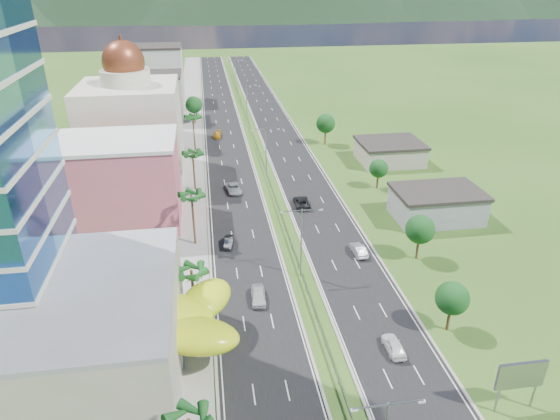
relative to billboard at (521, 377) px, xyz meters
name	(u,v)px	position (x,y,z in m)	size (l,w,h in m)	color
ground	(315,317)	(-17.00, 18.00, -4.42)	(500.00, 500.00, 0.00)	#2D5119
road_left	(223,127)	(-24.50, 108.00, -4.40)	(11.00, 260.00, 0.04)	black
road_right	(274,125)	(-9.50, 108.00, -4.40)	(11.00, 260.00, 0.04)	black
sidewalk_left	(190,128)	(-34.00, 108.00, -4.36)	(7.00, 260.00, 0.12)	gray
median_guardrail	(256,143)	(-17.00, 89.99, -3.80)	(0.10, 216.06, 0.76)	gray
streetlight_median_b	(301,236)	(-17.00, 28.00, 2.33)	(6.04, 0.25, 11.00)	gray
streetlight_median_c	(266,147)	(-17.00, 68.00, 2.33)	(6.04, 0.25, 11.00)	gray
streetlight_median_d	(247,99)	(-17.00, 113.00, 2.33)	(6.04, 0.25, 11.00)	gray
streetlight_median_e	(236,71)	(-17.00, 158.00, 2.33)	(6.04, 0.25, 11.00)	gray
mall_podium	(36,339)	(-49.00, 12.00, 1.08)	(30.00, 24.00, 11.00)	#A19985
lime_canopy	(153,320)	(-37.00, 14.00, 0.57)	(18.00, 15.00, 7.40)	#C4DB15
pink_shophouse	(120,184)	(-45.00, 50.00, 3.08)	(20.00, 15.00, 15.00)	#D9596E
domed_building	(132,126)	(-45.00, 73.00, 6.93)	(20.00, 20.00, 28.70)	beige
midrise_grey	(148,111)	(-44.00, 98.00, 3.58)	(16.00, 15.00, 16.00)	gray
midrise_beige	(155,98)	(-44.00, 120.00, 2.08)	(16.00, 15.00, 13.00)	#A19985
midrise_white	(159,75)	(-44.00, 143.00, 4.58)	(16.00, 15.00, 18.00)	silver
billboard	(521,377)	(0.00, 0.00, 0.00)	(5.20, 0.35, 6.20)	gray
shed_near	(437,206)	(11.00, 43.00, -1.92)	(15.00, 10.00, 5.00)	gray
shed_far	(390,153)	(13.00, 73.00, -2.22)	(14.00, 12.00, 4.40)	#A19985
palm_tree_b	(191,273)	(-32.50, 20.00, 2.64)	(3.60, 3.60, 8.10)	#47301C
palm_tree_c	(192,197)	(-32.50, 40.00, 4.08)	(3.60, 3.60, 9.60)	#47301C
palm_tree_d	(193,155)	(-32.50, 63.00, 3.12)	(3.60, 3.60, 8.60)	#47301C
palm_tree_e	(193,118)	(-32.50, 88.00, 3.89)	(3.60, 3.60, 9.40)	#47301C
leafy_tree_lfar	(194,105)	(-32.50, 113.00, 1.16)	(4.90, 4.90, 8.05)	#47301C
leafy_tree_ra	(452,298)	(-1.00, 13.00, 0.35)	(4.20, 4.20, 6.90)	#47301C
leafy_tree_rb	(420,229)	(2.00, 30.00, 0.76)	(4.55, 4.55, 7.47)	#47301C
leafy_tree_rc	(379,169)	(5.00, 58.00, -0.05)	(3.85, 3.85, 6.33)	#47301C
leafy_tree_rd	(326,123)	(1.00, 88.00, 1.16)	(4.90, 4.90, 8.05)	#47301C
mountain_ridge	(275,18)	(43.00, 468.00, -4.42)	(860.00, 140.00, 90.00)	black
car_white_near_left	(258,296)	(-23.93, 22.66, -3.56)	(1.94, 4.82, 1.64)	silver
car_dark_left	(229,242)	(-27.05, 38.50, -3.70)	(1.44, 4.14, 1.36)	black
car_silver_mid_left	(234,188)	(-24.70, 60.46, -3.58)	(2.65, 5.76, 1.60)	#A5A9AD
car_yellow_far_left	(217,135)	(-26.51, 98.46, -3.66)	(2.01, 4.94, 1.43)	#C88B17
car_white_near_right	(394,346)	(-9.12, 10.22, -3.59)	(1.86, 4.62, 1.57)	white
car_silver_right	(359,250)	(-6.68, 32.66, -3.60)	(1.65, 4.74, 1.56)	#A6A8AE
car_dark_far_right	(302,202)	(-12.23, 51.82, -3.57)	(2.71, 5.87, 1.63)	black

